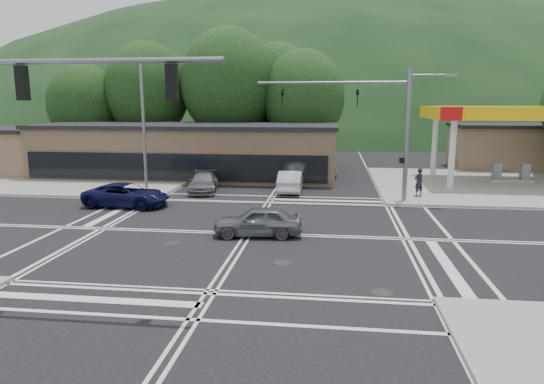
# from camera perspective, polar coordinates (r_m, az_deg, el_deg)

# --- Properties ---
(ground) EXTENTS (120.00, 120.00, 0.00)m
(ground) POSITION_cam_1_polar(r_m,az_deg,el_deg) (22.75, -2.75, -4.91)
(ground) COLOR black
(ground) RESTS_ON ground
(sidewalk_ne) EXTENTS (16.00, 16.00, 0.15)m
(sidewalk_ne) POSITION_cam_1_polar(r_m,az_deg,el_deg) (38.74, 23.85, 0.75)
(sidewalk_ne) COLOR gray
(sidewalk_ne) RESTS_ON ground
(sidewalk_nw) EXTENTS (16.00, 16.00, 0.15)m
(sidewalk_nw) POSITION_cam_1_polar(r_m,az_deg,el_deg) (41.58, -19.83, 1.64)
(sidewalk_nw) COLOR gray
(sidewalk_nw) RESTS_ON ground
(gas_station_canopy) EXTENTS (12.32, 8.34, 5.75)m
(gas_station_canopy) POSITION_cam_1_polar(r_m,az_deg,el_deg) (39.85, 26.75, 7.97)
(gas_station_canopy) COLOR silver
(gas_station_canopy) RESTS_ON ground
(convenience_store) EXTENTS (10.00, 6.00, 3.80)m
(convenience_store) POSITION_cam_1_polar(r_m,az_deg,el_deg) (49.51, 26.31, 4.64)
(convenience_store) COLOR #846B4F
(convenience_store) RESTS_ON ground
(commercial_row) EXTENTS (24.00, 8.00, 4.00)m
(commercial_row) POSITION_cam_1_polar(r_m,az_deg,el_deg) (40.57, -9.83, 4.65)
(commercial_row) COLOR brown
(commercial_row) RESTS_ON ground
(commercial_nw) EXTENTS (8.00, 7.00, 3.60)m
(commercial_nw) POSITION_cam_1_polar(r_m,az_deg,el_deg) (47.77, -28.57, 4.15)
(commercial_nw) COLOR #846B4F
(commercial_nw) RESTS_ON ground
(hill_north) EXTENTS (252.00, 126.00, 140.00)m
(hill_north) POSITION_cam_1_polar(r_m,az_deg,el_deg) (111.83, 5.24, 7.39)
(hill_north) COLOR black
(hill_north) RESTS_ON ground
(tree_n_a) EXTENTS (8.00, 8.00, 11.75)m
(tree_n_a) POSITION_cam_1_polar(r_m,az_deg,el_deg) (48.97, -14.47, 11.48)
(tree_n_a) COLOR #382619
(tree_n_a) RESTS_ON ground
(tree_n_b) EXTENTS (9.00, 9.00, 12.98)m
(tree_n_b) POSITION_cam_1_polar(r_m,az_deg,el_deg) (46.68, -5.10, 12.63)
(tree_n_b) COLOR #382619
(tree_n_b) RESTS_ON ground
(tree_n_c) EXTENTS (7.60, 7.60, 10.87)m
(tree_n_c) POSITION_cam_1_polar(r_m,az_deg,el_deg) (45.69, 3.70, 11.06)
(tree_n_c) COLOR #382619
(tree_n_c) RESTS_ON ground
(tree_n_d) EXTENTS (6.80, 6.80, 9.76)m
(tree_n_d) POSITION_cam_1_polar(r_m,az_deg,el_deg) (50.56, -21.25, 9.59)
(tree_n_d) COLOR #382619
(tree_n_d) RESTS_ON ground
(tree_n_e) EXTENTS (8.40, 8.40, 11.98)m
(tree_n_e) POSITION_cam_1_polar(r_m,az_deg,el_deg) (49.95, 0.49, 11.78)
(tree_n_e) COLOR #382619
(tree_n_e) RESTS_ON ground
(streetlight_nw) EXTENTS (2.50, 0.25, 9.00)m
(streetlight_nw) POSITION_cam_1_polar(r_m,az_deg,el_deg) (32.98, -14.81, 8.44)
(streetlight_nw) COLOR slate
(streetlight_nw) RESTS_ON ground
(signal_mast_ne) EXTENTS (11.65, 0.30, 8.00)m
(signal_mast_ne) POSITION_cam_1_polar(r_m,az_deg,el_deg) (29.98, 13.30, 8.38)
(signal_mast_ne) COLOR slate
(signal_mast_ne) RESTS_ON ground
(car_blue_west) EXTENTS (5.07, 2.56, 1.38)m
(car_blue_west) POSITION_cam_1_polar(r_m,az_deg,el_deg) (29.65, -16.75, -0.34)
(car_blue_west) COLOR #0C0C37
(car_blue_west) RESTS_ON ground
(car_grey_center) EXTENTS (4.20, 2.03, 1.38)m
(car_grey_center) POSITION_cam_1_polar(r_m,az_deg,el_deg) (22.22, -1.67, -3.44)
(car_grey_center) COLOR #5C5F61
(car_grey_center) RESTS_ON ground
(car_queue_a) EXTENTS (1.65, 4.49, 1.47)m
(car_queue_a) POSITION_cam_1_polar(r_m,az_deg,el_deg) (33.10, 2.20, 1.28)
(car_queue_a) COLOR #B3B6BA
(car_queue_a) RESTS_ON ground
(car_queue_b) EXTENTS (2.51, 4.95, 1.61)m
(car_queue_b) POSITION_cam_1_polar(r_m,az_deg,el_deg) (40.97, 6.07, 3.12)
(car_queue_b) COLOR silver
(car_queue_b) RESTS_ON ground
(car_northbound) EXTENTS (2.52, 4.67, 1.29)m
(car_northbound) POSITION_cam_1_polar(r_m,az_deg,el_deg) (33.43, -8.07, 1.11)
(car_northbound) COLOR #5C5F61
(car_northbound) RESTS_ON ground
(pedestrian) EXTENTS (0.78, 0.72, 1.79)m
(pedestrian) POSITION_cam_1_polar(r_m,az_deg,el_deg) (32.15, 16.89, 1.11)
(pedestrian) COLOR black
(pedestrian) RESTS_ON sidewalk_ne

